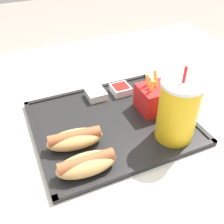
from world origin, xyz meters
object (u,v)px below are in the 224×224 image
(hot_dog_far, at_px, (87,164))
(sauce_cup_ketchup, at_px, (121,89))
(sauce_cup_mayo, at_px, (96,94))
(fries_carton, at_px, (156,97))
(soda_cup, at_px, (178,111))
(hot_dog_near, at_px, (75,139))

(hot_dog_far, height_order, sauce_cup_ketchup, hot_dog_far)
(sauce_cup_mayo, bearing_deg, fries_carton, 139.44)
(hot_dog_far, bearing_deg, soda_cup, -175.50)
(hot_dog_near, bearing_deg, sauce_cup_ketchup, -140.27)
(sauce_cup_ketchup, bearing_deg, hot_dog_near, 39.73)
(hot_dog_near, distance_m, fries_carton, 0.25)
(fries_carton, bearing_deg, hot_dog_far, 28.19)
(hot_dog_far, height_order, sauce_cup_mayo, hot_dog_far)
(soda_cup, relative_size, hot_dog_far, 1.43)
(soda_cup, height_order, fries_carton, soda_cup)
(fries_carton, xyz_separation_m, sauce_cup_mayo, (0.13, -0.11, -0.02))
(soda_cup, bearing_deg, fries_carton, -98.62)
(soda_cup, distance_m, sauce_cup_mayo, 0.26)
(hot_dog_far, bearing_deg, hot_dog_near, -90.00)
(hot_dog_far, distance_m, sauce_cup_ketchup, 0.30)
(hot_dog_far, distance_m, sauce_cup_mayo, 0.27)
(hot_dog_far, relative_size, sauce_cup_ketchup, 2.46)
(fries_carton, distance_m, sauce_cup_mayo, 0.17)
(sauce_cup_mayo, bearing_deg, hot_dog_near, 54.97)
(soda_cup, relative_size, fries_carton, 1.64)
(soda_cup, xyz_separation_m, hot_dog_near, (0.22, -0.06, -0.05))
(sauce_cup_mayo, bearing_deg, soda_cup, 116.77)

